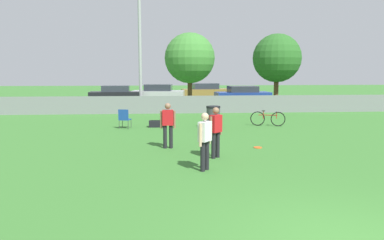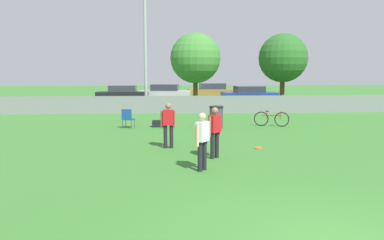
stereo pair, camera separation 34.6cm
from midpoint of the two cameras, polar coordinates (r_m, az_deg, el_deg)
fence_backline at (r=23.44m, az=2.06°, el=2.39°), size 26.77×0.07×1.21m
light_pole at (r=24.21m, az=-8.39°, el=13.20°), size 0.90×0.36×8.62m
tree_near_pole at (r=26.22m, az=-0.72°, el=9.40°), size 3.49×3.49×5.25m
tree_far_right at (r=26.23m, az=12.45°, el=9.17°), size 3.27×3.27×5.13m
player_receiver_white at (r=10.01m, az=0.97°, el=-2.73°), size 0.40×0.44×1.57m
player_defender_red at (r=11.45m, az=2.76°, el=-1.42°), size 0.43×0.42×1.57m
player_thrower_red at (r=12.91m, az=-4.47°, el=-0.40°), size 0.53×0.23×1.57m
frisbee_disc at (r=13.25m, az=9.24°, el=-4.15°), size 0.29×0.29×0.03m
folding_chair_sideline at (r=17.61m, az=-10.82°, el=0.33°), size 0.58×0.58×0.90m
bicycle_sideline at (r=18.42m, az=10.95°, el=0.22°), size 1.62×0.56×0.75m
trash_bin at (r=17.44m, az=2.68°, el=0.46°), size 0.66×0.66×1.03m
gear_bag_sideline at (r=17.87m, az=-6.05°, el=-0.59°), size 0.67×0.37×0.33m
parked_car_dark at (r=31.86m, az=-11.82°, el=3.89°), size 4.32×1.81×1.41m
parked_car_silver at (r=32.47m, az=-5.44°, el=4.08°), size 4.59×2.31×1.47m
parked_car_tan at (r=35.11m, az=1.78°, el=4.41°), size 4.57×2.11×1.46m
parked_car_blue at (r=31.13m, az=7.40°, el=3.88°), size 4.56×2.12×1.38m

